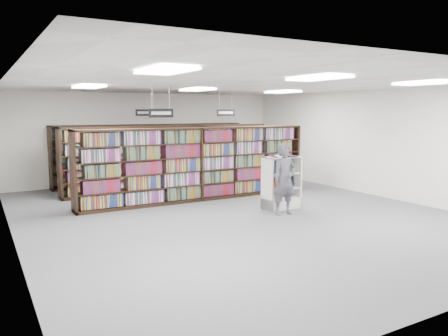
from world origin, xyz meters
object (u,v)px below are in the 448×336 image
bookshelf_row_near (198,164)px  endcap_display (281,191)px  open_book (283,156)px  shopper (285,180)px

bookshelf_row_near → endcap_display: 2.57m
open_book → shopper: (-0.34, -0.52, -0.53)m
endcap_display → shopper: (-0.35, -0.62, 0.41)m
bookshelf_row_near → shopper: bearing=-68.8°
bookshelf_row_near → open_book: 2.61m
open_book → endcap_display: bearing=90.0°
open_book → bookshelf_row_near: bearing=129.9°
bookshelf_row_near → endcap_display: bookshelf_row_near is taller
open_book → shopper: 0.82m
endcap_display → open_book: open_book is taller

